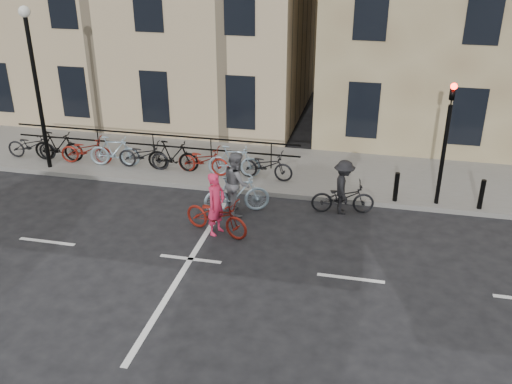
% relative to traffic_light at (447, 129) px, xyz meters
% --- Properties ---
extents(ground, '(120.00, 120.00, 0.00)m').
position_rel_traffic_light_xyz_m(ground, '(-6.20, -4.34, -2.45)').
color(ground, black).
rests_on(ground, ground).
extents(sidewalk, '(46.00, 4.00, 0.15)m').
position_rel_traffic_light_xyz_m(sidewalk, '(-10.20, 1.66, -2.38)').
color(sidewalk, slate).
rests_on(sidewalk, ground).
extents(traffic_light, '(0.18, 0.30, 3.90)m').
position_rel_traffic_light_xyz_m(traffic_light, '(0.00, 0.00, 0.00)').
color(traffic_light, black).
rests_on(traffic_light, sidewalk).
extents(lamp_post, '(0.36, 0.36, 5.28)m').
position_rel_traffic_light_xyz_m(lamp_post, '(-12.70, 0.06, 1.04)').
color(lamp_post, black).
rests_on(lamp_post, sidewalk).
extents(bollard_east, '(0.14, 0.14, 0.90)m').
position_rel_traffic_light_xyz_m(bollard_east, '(-1.20, -0.09, -1.85)').
color(bollard_east, black).
rests_on(bollard_east, sidewalk).
extents(bollard_west, '(0.14, 0.14, 0.90)m').
position_rel_traffic_light_xyz_m(bollard_west, '(1.20, -0.09, -1.85)').
color(bollard_west, black).
rests_on(bollard_west, sidewalk).
extents(parked_bikes, '(10.40, 1.23, 1.05)m').
position_rel_traffic_light_xyz_m(parked_bikes, '(-9.50, 0.70, -1.81)').
color(parked_bikes, black).
rests_on(parked_bikes, sidewalk).
extents(cyclist_pink, '(2.09, 1.30, 1.75)m').
position_rel_traffic_light_xyz_m(cyclist_pink, '(-5.93, -2.88, -1.85)').
color(cyclist_pink, maroon).
rests_on(cyclist_pink, ground).
extents(cyclist_grey, '(1.99, 1.24, 1.86)m').
position_rel_traffic_light_xyz_m(cyclist_grey, '(-5.70, -1.55, -1.70)').
color(cyclist_grey, '#8CA7B8').
rests_on(cyclist_grey, ground).
extents(cyclist_dark, '(1.90, 1.13, 1.62)m').
position_rel_traffic_light_xyz_m(cyclist_dark, '(-2.70, -0.90, -1.82)').
color(cyclist_dark, black).
rests_on(cyclist_dark, ground).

